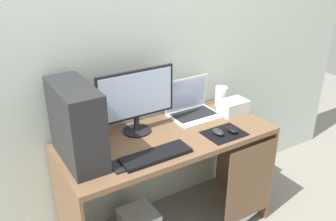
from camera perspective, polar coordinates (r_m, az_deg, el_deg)
name	(u,v)px	position (r m, az deg, el deg)	size (l,w,h in m)	color
wall_back	(141,42)	(2.39, -4.30, 10.63)	(4.00, 0.05, 2.60)	beige
desk	(171,158)	(2.40, 0.54, -7.42)	(1.39, 0.60, 0.77)	brown
pc_tower	(77,124)	(2.04, -14.19, -2.04)	(0.19, 0.46, 0.45)	#232326
monitor	(136,99)	(2.27, -5.01, 1.75)	(0.52, 0.18, 0.42)	black
laptop	(192,108)	(2.58, 3.77, 0.43)	(0.34, 0.25, 0.26)	white
speaker	(221,96)	(2.75, 8.36, 2.22)	(0.09, 0.09, 0.15)	white
projector	(233,107)	(2.63, 10.20, 0.54)	(0.20, 0.14, 0.10)	silver
keyboard	(156,155)	(2.09, -1.91, -7.06)	(0.42, 0.14, 0.02)	black
mousepad	(224,133)	(2.37, 8.83, -3.58)	(0.26, 0.20, 0.01)	black
mouse_left	(218,132)	(2.34, 7.86, -3.35)	(0.06, 0.10, 0.03)	#232326
mouse_right	(232,130)	(2.38, 10.02, -3.00)	(0.06, 0.10, 0.03)	black
cell_phone	(118,167)	(2.03, -7.93, -8.75)	(0.07, 0.13, 0.01)	black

